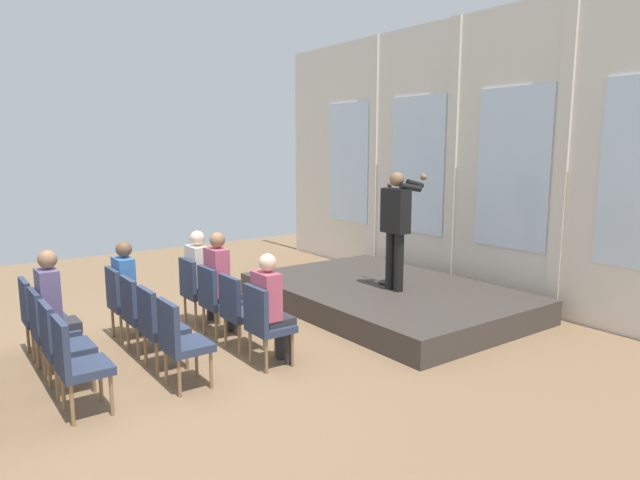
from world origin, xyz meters
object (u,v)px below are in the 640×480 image
object	(u,v)px
mic_stand	(388,262)
chair_r1_c3	(180,339)
audience_r0_c1	(221,279)
chair_r2_c2	(61,342)
chair_r2_c3	(76,360)
chair_r1_c0	(123,299)
audience_r2_c1	(54,305)
chair_r0_c1	(216,297)
chair_r2_c0	(37,312)
speaker	(396,222)
audience_r0_c3	(271,304)
chair_r1_c2	(158,323)
audience_r1_c0	(129,285)
chair_r0_c0	(196,287)
audience_r0_c0	(201,273)
chair_r0_c2	(238,308)
chair_r2_c1	(48,326)
chair_r1_c1	(139,310)
chair_r0_c3	(265,321)

from	to	relation	value
mic_stand	chair_r1_c3	distance (m)	3.93
mic_stand	audience_r0_c1	xyz separation A→B (m)	(-0.23, -2.72, 0.07)
chair_r2_c2	chair_r2_c3	size ratio (longest dim) A/B	1.00
chair_r1_c0	audience_r2_c1	bearing A→B (deg)	-55.89
chair_r0_c1	chair_r2_c0	size ratio (longest dim) A/B	1.00
speaker	audience_r0_c3	xyz separation A→B (m)	(0.67, -2.54, -0.65)
chair_r2_c2	chair_r2_c3	bearing A→B (deg)	0.00
speaker	chair_r2_c3	size ratio (longest dim) A/B	1.85
chair_r1_c2	audience_r1_c0	bearing A→B (deg)	176.13
chair_r0_c0	audience_r0_c0	xyz separation A→B (m)	(0.00, 0.08, 0.20)
chair_r0_c0	chair_r0_c2	bearing A→B (deg)	0.00
chair_r1_c2	chair_r2_c1	world-z (taller)	same
audience_r0_c0	audience_r2_c1	distance (m)	2.09
audience_r0_c3	chair_r2_c0	world-z (taller)	audience_r0_c3
audience_r0_c0	chair_r0_c2	distance (m)	1.26
audience_r0_c0	chair_r1_c1	distance (m)	1.26
audience_r0_c1	audience_r1_c0	size ratio (longest dim) A/B	1.08
chair_r2_c2	audience_r2_c1	bearing A→B (deg)	172.75
chair_r1_c1	chair_r1_c3	bearing A→B (deg)	0.00
speaker	chair_r1_c1	world-z (taller)	speaker
chair_r2_c0	chair_r2_c2	size ratio (longest dim) A/B	1.00
mic_stand	chair_r2_c0	xyz separation A→B (m)	(-0.85, -4.79, -0.15)
mic_stand	chair_r2_c3	size ratio (longest dim) A/B	1.65
chair_r0_c0	chair_r2_c1	world-z (taller)	same
chair_r1_c3	audience_r2_c1	size ratio (longest dim) A/B	0.69
mic_stand	audience_r1_c0	xyz separation A→B (m)	(-0.85, -3.71, 0.02)
chair_r1_c3	audience_r2_c1	world-z (taller)	audience_r2_c1
audience_r0_c0	chair_r2_c2	bearing A→B (deg)	-59.07
speaker	audience_r0_c0	xyz separation A→B (m)	(-1.19, -2.54, -0.63)
chair_r2_c0	audience_r2_c1	xyz separation A→B (m)	(0.62, 0.08, 0.22)
audience_r0_c1	audience_r0_c3	world-z (taller)	audience_r0_c1
chair_r0_c3	chair_r1_c0	bearing A→B (deg)	-151.87
chair_r1_c0	chair_r2_c3	bearing A→B (deg)	-28.13
audience_r0_c0	chair_r0_c1	distance (m)	0.66
chair_r1_c1	chair_r1_c0	bearing A→B (deg)	180.00
audience_r0_c0	chair_r0_c0	bearing A→B (deg)	-90.00
audience_r1_c0	chair_r2_c0	distance (m)	1.09
audience_r0_c1	chair_r2_c0	size ratio (longest dim) A/B	1.47
audience_r0_c3	chair_r2_c2	xyz separation A→B (m)	(-0.62, -2.07, -0.19)
audience_r2_c1	audience_r0_c0	bearing A→B (deg)	107.30
chair_r0_c3	chair_r2_c1	bearing A→B (deg)	-121.95
chair_r1_c3	audience_r2_c1	bearing A→B (deg)	-143.56
chair_r1_c2	chair_r2_c3	size ratio (longest dim) A/B	1.00
chair_r2_c1	audience_r2_c1	xyz separation A→B (m)	(0.00, 0.08, 0.22)
audience_r0_c3	chair_r1_c0	bearing A→B (deg)	-149.93
chair_r0_c3	chair_r1_c0	xyz separation A→B (m)	(-1.86, -1.00, 0.00)
audience_r0_c3	chair_r1_c2	size ratio (longest dim) A/B	1.38
chair_r1_c3	chair_r2_c0	bearing A→B (deg)	-151.87
audience_r0_c3	chair_r2_c0	size ratio (longest dim) A/B	1.38
chair_r0_c0	chair_r2_c1	bearing A→B (deg)	-72.68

